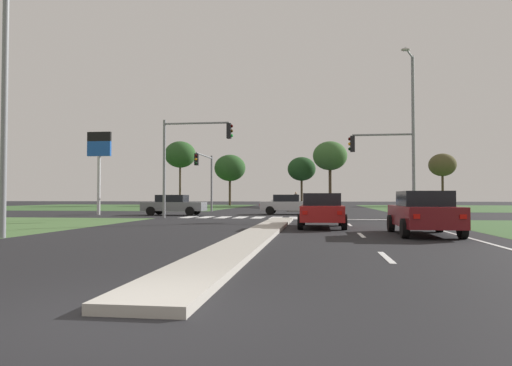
{
  "coord_description": "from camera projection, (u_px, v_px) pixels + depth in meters",
  "views": [
    {
      "loc": [
        2.02,
        -4.94,
        1.33
      ],
      "look_at": [
        -2.66,
        30.2,
        2.39
      ],
      "focal_mm": 32.75,
      "sensor_mm": 36.0,
      "label": 1
    }
  ],
  "objects": [
    {
      "name": "crosswalk_bar_seventh",
      "position": [
        294.0,
        218.0,
        29.63
      ],
      "size": [
        0.7,
        2.8,
        0.01
      ],
      "primitive_type": "cube",
      "color": "silver",
      "rests_on": "ground"
    },
    {
      "name": "crosswalk_bar_third",
      "position": [
        223.0,
        217.0,
        30.23
      ],
      "size": [
        0.7,
        2.8,
        0.01
      ],
      "primitive_type": "cube",
      "color": "silver",
      "rests_on": "ground"
    },
    {
      "name": "median_island_far",
      "position": [
        302.0,
        207.0,
        59.62
      ],
      "size": [
        1.2,
        36.0,
        0.14
      ],
      "primitive_type": "cube",
      "color": "gray",
      "rests_on": "ground"
    },
    {
      "name": "car_red_sixth",
      "position": [
        322.0,
        210.0,
        20.24
      ],
      "size": [
        1.98,
        4.33,
        1.49
      ],
      "color": "#A31919",
      "rests_on": "ground"
    },
    {
      "name": "traffic_signal_near_right",
      "position": [
        389.0,
        159.0,
        27.59
      ],
      "size": [
        3.88,
        0.32,
        5.28
      ],
      "color": "gray",
      "rests_on": "ground"
    },
    {
      "name": "crosswalk_bar_fourth",
      "position": [
        241.0,
        217.0,
        30.08
      ],
      "size": [
        0.7,
        2.8,
        0.01
      ],
      "primitive_type": "cube",
      "color": "silver",
      "rests_on": "ground"
    },
    {
      "name": "crosswalk_bar_fifth",
      "position": [
        258.0,
        218.0,
        29.93
      ],
      "size": [
        0.7,
        2.8,
        0.01
      ],
      "primitive_type": "cube",
      "color": "silver",
      "rests_on": "ground"
    },
    {
      "name": "grass_verge_far_left",
      "position": [
        111.0,
        207.0,
        62.49
      ],
      "size": [
        35.0,
        35.0,
        0.01
      ],
      "primitive_type": "cube",
      "color": "#385B2D",
      "rests_on": "ground"
    },
    {
      "name": "street_lamp_second",
      "position": [
        413.0,
        127.0,
        29.75
      ],
      "size": [
        1.2,
        2.33,
        10.42
      ],
      "color": "gray",
      "rests_on": "ground"
    },
    {
      "name": "crosswalk_bar_sixth",
      "position": [
        276.0,
        218.0,
        29.78
      ],
      "size": [
        0.7,
        2.8,
        0.01
      ],
      "primitive_type": "cube",
      "color": "silver",
      "rests_on": "ground"
    },
    {
      "name": "car_grey_fifth",
      "position": [
        174.0,
        205.0,
        34.13
      ],
      "size": [
        4.56,
        2.05,
        1.48
      ],
      "rotation": [
        0.0,
        0.0,
        -1.57
      ],
      "color": "slate",
      "rests_on": "ground"
    },
    {
      "name": "traffic_signal_far_left",
      "position": [
        206.0,
        171.0,
        40.31
      ],
      "size": [
        0.32,
        5.71,
        5.1
      ],
      "color": "gray",
      "rests_on": "ground"
    },
    {
      "name": "fuel_price_totem",
      "position": [
        99.0,
        154.0,
        34.59
      ],
      "size": [
        1.8,
        0.24,
        6.16
      ],
      "color": "silver",
      "rests_on": "ground"
    },
    {
      "name": "treeline_near",
      "position": [
        180.0,
        155.0,
        70.82
      ],
      "size": [
        4.71,
        4.71,
        9.77
      ],
      "color": "#423323",
      "rests_on": "ground"
    },
    {
      "name": "edge_line_right",
      "position": [
        459.0,
        235.0,
        16.1
      ],
      "size": [
        0.14,
        24.0,
        0.01
      ],
      "primitive_type": "cube",
      "color": "silver",
      "rests_on": "ground"
    },
    {
      "name": "lane_dash_near",
      "position": [
        386.0,
        257.0,
        10.24
      ],
      "size": [
        0.14,
        2.0,
        0.01
      ],
      "primitive_type": "cube",
      "color": "silver",
      "rests_on": "ground"
    },
    {
      "name": "stop_bar_near",
      "position": [
        349.0,
        219.0,
        27.41
      ],
      "size": [
        6.4,
        0.5,
        0.01
      ],
      "primitive_type": "cube",
      "color": "silver",
      "rests_on": "ground"
    },
    {
      "name": "car_teal_third",
      "position": [
        289.0,
        201.0,
        67.43
      ],
      "size": [
        2.01,
        4.16,
        1.58
      ],
      "rotation": [
        0.0,
        0.0,
        3.14
      ],
      "color": "#19565B",
      "rests_on": "ground"
    },
    {
      "name": "crosswalk_bar_second",
      "position": [
        206.0,
        217.0,
        30.39
      ],
      "size": [
        0.7,
        2.8,
        0.01
      ],
      "primitive_type": "cube",
      "color": "silver",
      "rests_on": "ground"
    },
    {
      "name": "car_silver_seventh",
      "position": [
        288.0,
        204.0,
        35.56
      ],
      "size": [
        4.25,
        2.09,
        1.5
      ],
      "rotation": [
        0.0,
        0.0,
        -1.57
      ],
      "color": "#B7B7BC",
      "rests_on": "ground"
    },
    {
      "name": "lane_dash_fifth",
      "position": [
        339.0,
        215.0,
        34.02
      ],
      "size": [
        0.14,
        2.0,
        0.01
      ],
      "primitive_type": "cube",
      "color": "silver",
      "rests_on": "ground"
    },
    {
      "name": "treeline_fourth",
      "position": [
        330.0,
        156.0,
        66.18
      ],
      "size": [
        4.84,
        4.84,
        9.23
      ],
      "color": "#423323",
      "rests_on": "ground"
    },
    {
      "name": "car_blue_second",
      "position": [
        284.0,
        201.0,
        60.71
      ],
      "size": [
        1.97,
        4.24,
        1.55
      ],
      "rotation": [
        0.0,
        0.0,
        3.14
      ],
      "color": "navy",
      "rests_on": "ground"
    },
    {
      "name": "car_maroon_near",
      "position": [
        423.0,
        213.0,
        16.29
      ],
      "size": [
        1.99,
        4.53,
        1.53
      ],
      "color": "maroon",
      "rests_on": "ground"
    },
    {
      "name": "lane_dash_second",
      "position": [
        361.0,
        235.0,
        16.19
      ],
      "size": [
        0.14,
        2.0,
        0.01
      ],
      "primitive_type": "cube",
      "color": "silver",
      "rests_on": "ground"
    },
    {
      "name": "treeline_second",
      "position": [
        230.0,
        168.0,
        71.94
      ],
      "size": [
        4.8,
        4.8,
        7.84
      ],
      "color": "#423323",
      "rests_on": "ground"
    },
    {
      "name": "street_lamp_near",
      "position": [
        0.0,
        75.0,
        15.06
      ],
      "size": [
        1.04,
        1.87,
        9.47
      ],
      "color": "gray",
      "rests_on": "ground"
    },
    {
      "name": "pedestrian_at_median",
      "position": [
        296.0,
        199.0,
        47.02
      ],
      "size": [
        0.34,
        0.34,
        1.69
      ],
      "rotation": [
        0.0,
        0.0,
        5.19
      ],
      "color": "#4C4C4C",
      "rests_on": "median_island_far"
    },
    {
      "name": "crosswalk_bar_eighth",
      "position": [
        312.0,
        218.0,
        29.47
      ],
      "size": [
        0.7,
        2.8,
        0.01
      ],
      "primitive_type": "cube",
      "color": "silver",
      "rests_on": "ground"
    },
    {
      "name": "lane_dash_fourth",
      "position": [
        343.0,
        219.0,
        28.08
      ],
      "size": [
        0.14,
        2.0,
        0.01
      ],
      "primitive_type": "cube",
      "color": "silver",
      "rests_on": "ground"
    },
    {
      "name": "car_white_fourth",
      "position": [
        280.0,
        202.0,
        55.43
      ],
      "size": [
        1.97,
        4.34,
        1.47
      ],
      "rotation": [
        0.0,
        0.0,
        3.14
      ],
      "color": "silver",
      "rests_on": "ground"
    },
    {
      "name": "treeline_third",
      "position": [
        302.0,
        169.0,
        70.16
      ],
      "size": [
        4.21,
        4.21,
        7.33
      ],
      "color": "#423323",
      "rests_on": "ground"
    },
    {
      "name": "lane_dash_third",
      "position": [
        350.0,
        225.0,
        22.13
      ],
      "size": [
        0.14,
        2.0,
        0.01
      ],
      "primitive_type": "cube",
      "color": "silver",
      "rests_on": "ground"
    },
    {
      "name": "traffic_signal_near_left",
      "position": [
        188.0,
        151.0,
        29.23
      ],
      "size": [
        4.5,
        0.32,
        6.2
      ],
      "color": "gray",
      "rests_on": "ground"
    },
    {
      "name": "treeline_fifth",
      "position": [
        442.0,
        165.0,
        68.38
      ],
      "size": [
        3.93,
        3.93,
        7.7
      ],
      "color": "#423323",
      "rests_on": "ground"
    },
    {
      "name": "median_island_near",
      "position": [
        259.0,
        234.0,
        16.02
      ],
      "size": [
        1.2,
        22.0,
        0.14
      ],
      "primitive_type": "cube",
      "color": "#ADA89E",
      "rests_on": "ground"
    },
    {
      "name": "crosswalk_bar_near",
      "position": [
        189.0,
        217.0,
        30.54
      ],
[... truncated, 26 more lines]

